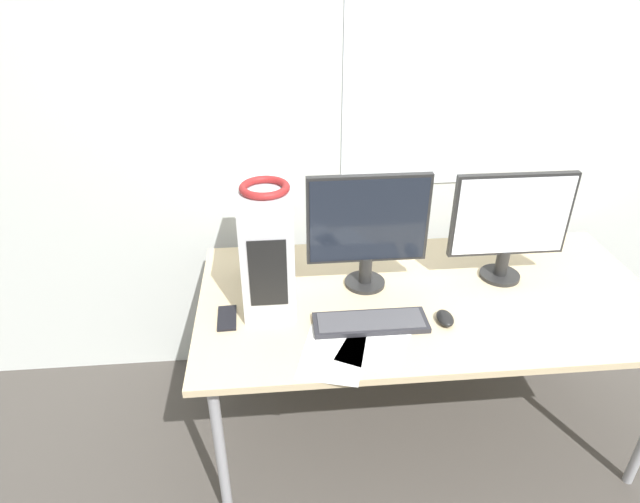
% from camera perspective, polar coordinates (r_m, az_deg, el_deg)
% --- Properties ---
extents(wall_back, '(8.00, 0.07, 2.70)m').
position_cam_1_polar(wall_back, '(2.48, 9.21, 14.95)').
color(wall_back, silver).
rests_on(wall_back, ground_plane).
extents(desk, '(1.84, 0.92, 0.75)m').
position_cam_1_polar(desk, '(2.24, 11.32, -5.51)').
color(desk, '#D1BA8E').
rests_on(desk, ground_plane).
extents(pc_tower, '(0.19, 0.43, 0.45)m').
position_cam_1_polar(pc_tower, '(2.07, -5.60, 0.76)').
color(pc_tower, silver).
rests_on(pc_tower, desk).
extents(headphones, '(0.19, 0.19, 0.03)m').
position_cam_1_polar(headphones, '(1.97, -5.94, 6.80)').
color(headphones, maroon).
rests_on(headphones, pc_tower).
extents(monitor_main, '(0.48, 0.17, 0.48)m').
position_cam_1_polar(monitor_main, '(2.10, 5.11, 2.64)').
color(monitor_main, black).
rests_on(monitor_main, desk).
extents(monitor_right_near, '(0.48, 0.17, 0.47)m').
position_cam_1_polar(monitor_right_near, '(2.28, 19.64, 2.96)').
color(monitor_right_near, black).
rests_on(monitor_right_near, desk).
extents(keyboard, '(0.43, 0.14, 0.02)m').
position_cam_1_polar(keyboard, '(2.01, 5.40, -7.54)').
color(keyboard, '#28282D').
rests_on(keyboard, desk).
extents(mouse, '(0.06, 0.10, 0.03)m').
position_cam_1_polar(mouse, '(2.06, 13.19, -6.93)').
color(mouse, black).
rests_on(mouse, desk).
extents(cell_phone, '(0.08, 0.15, 0.01)m').
position_cam_1_polar(cell_phone, '(2.06, -9.88, -7.01)').
color(cell_phone, black).
rests_on(cell_phone, desk).
extents(paper_sheet_left, '(0.28, 0.34, 0.00)m').
position_cam_1_polar(paper_sheet_left, '(1.88, 1.40, -10.79)').
color(paper_sheet_left, white).
rests_on(paper_sheet_left, desk).
extents(paper_sheet_front, '(0.33, 0.36, 0.00)m').
position_cam_1_polar(paper_sheet_front, '(1.94, 6.01, -9.58)').
color(paper_sheet_front, white).
rests_on(paper_sheet_front, desk).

